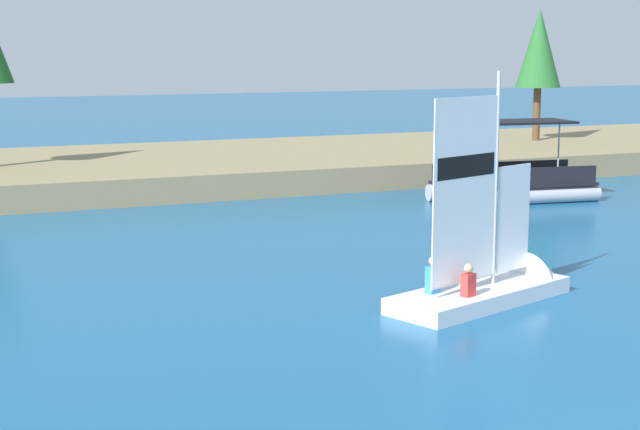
# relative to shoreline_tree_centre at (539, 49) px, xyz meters

# --- Properties ---
(shore_bank) EXTENTS (80.00, 12.49, 0.96)m
(shore_bank) POSITION_rel_shoreline_tree_centre_xyz_m (-19.86, -0.12, -4.78)
(shore_bank) COLOR #897A56
(shore_bank) RESTS_ON ground
(shoreline_tree_centre) EXTENTS (2.11, 2.11, 6.20)m
(shoreline_tree_centre) POSITION_rel_shoreline_tree_centre_xyz_m (0.00, 0.00, 0.00)
(shoreline_tree_centre) COLOR brown
(shoreline_tree_centre) RESTS_ON shore_bank
(sailboat) EXTENTS (5.28, 3.08, 5.47)m
(sailboat) POSITION_rel_shoreline_tree_centre_xyz_m (-15.96, -21.72, -4.91)
(sailboat) COLOR white
(sailboat) RESTS_ON ground
(pontoon_boat) EXTENTS (6.04, 2.84, 2.85)m
(pontoon_boat) POSITION_rel_shoreline_tree_centre_xyz_m (-8.17, -10.32, -4.60)
(pontoon_boat) COLOR #B2B2B7
(pontoon_boat) RESTS_ON ground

